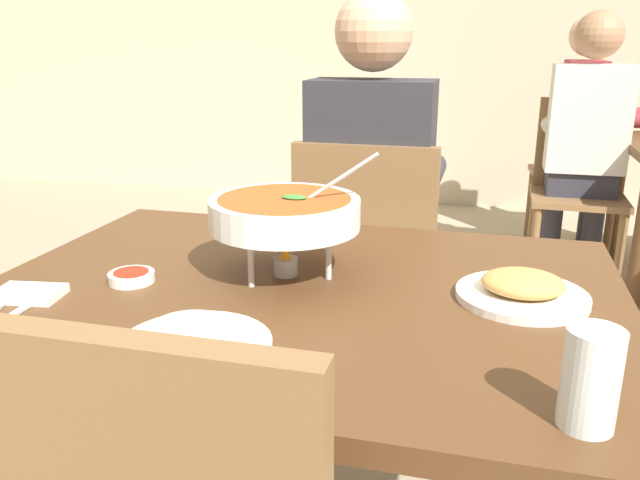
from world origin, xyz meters
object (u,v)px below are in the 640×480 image
(diner_main, at_px, (372,188))
(chair_bg_middle, at_px, (578,179))
(chair_bg_left, at_px, (591,162))
(rice_plate, at_px, (194,339))
(appetizer_plate, at_px, (522,290))
(curry_bowl, at_px, (285,214))
(drink_glass, at_px, (590,384))
(sauce_dish, at_px, (131,277))
(patron_bg_middle, at_px, (586,133))
(chair_diner_main, at_px, (369,264))
(dining_table_main, at_px, (301,335))
(patron_bg_left, at_px, (587,120))

(diner_main, bearing_deg, chair_bg_middle, 62.44)
(chair_bg_left, bearing_deg, chair_bg_middle, -104.18)
(rice_plate, relative_size, appetizer_plate, 1.00)
(diner_main, height_order, curry_bowl, diner_main)
(rice_plate, bearing_deg, drink_glass, -6.09)
(drink_glass, relative_size, chair_bg_left, 0.14)
(rice_plate, relative_size, sauce_dish, 2.67)
(patron_bg_middle, bearing_deg, chair_diner_main, -118.02)
(dining_table_main, relative_size, chair_diner_main, 1.36)
(curry_bowl, distance_m, sauce_dish, 0.33)
(chair_diner_main, xyz_separation_m, chair_bg_middle, (0.78, 1.52, 0.00))
(curry_bowl, xyz_separation_m, patron_bg_middle, (0.83, 2.16, -0.10))
(diner_main, bearing_deg, sauce_dish, -111.55)
(patron_bg_left, bearing_deg, chair_diner_main, -112.85)
(dining_table_main, distance_m, patron_bg_middle, 2.35)
(rice_plate, height_order, chair_bg_left, chair_bg_left)
(curry_bowl, distance_m, rice_plate, 0.37)
(drink_glass, bearing_deg, patron_bg_middle, 83.14)
(drink_glass, relative_size, chair_bg_middle, 0.14)
(sauce_dish, height_order, chair_bg_left, chair_bg_left)
(sauce_dish, bearing_deg, chair_bg_left, 66.45)
(curry_bowl, height_order, rice_plate, curry_bowl)
(chair_diner_main, xyz_separation_m, patron_bg_middle, (0.78, 1.47, 0.24))
(chair_bg_middle, bearing_deg, dining_table_main, -108.94)
(dining_table_main, height_order, patron_bg_middle, patron_bg_middle)
(chair_diner_main, relative_size, chair_bg_left, 1.00)
(patron_bg_left, bearing_deg, chair_bg_middle, -98.85)
(appetizer_plate, distance_m, sauce_dish, 0.75)
(diner_main, bearing_deg, patron_bg_left, 66.82)
(patron_bg_left, bearing_deg, dining_table_main, -107.15)
(rice_plate, height_order, drink_glass, drink_glass)
(appetizer_plate, distance_m, chair_bg_left, 2.79)
(dining_table_main, height_order, chair_bg_middle, chair_bg_middle)
(curry_bowl, xyz_separation_m, patron_bg_left, (0.91, 2.72, -0.10))
(patron_bg_middle, bearing_deg, diner_main, -118.56)
(dining_table_main, distance_m, curry_bowl, 0.24)
(appetizer_plate, relative_size, sauce_dish, 2.67)
(drink_glass, distance_m, chair_bg_middle, 2.66)
(chair_diner_main, bearing_deg, drink_glass, -66.71)
(rice_plate, bearing_deg, chair_bg_left, 72.18)
(chair_diner_main, xyz_separation_m, diner_main, (0.00, 0.03, 0.24))
(appetizer_plate, bearing_deg, drink_glass, -81.32)
(diner_main, distance_m, rice_plate, 1.08)
(patron_bg_middle, bearing_deg, curry_bowl, -111.05)
(appetizer_plate, relative_size, drink_glass, 1.85)
(dining_table_main, bearing_deg, patron_bg_middle, 70.53)
(chair_bg_left, bearing_deg, curry_bowl, -109.33)
(patron_bg_middle, bearing_deg, appetizer_plate, -99.67)
(chair_diner_main, bearing_deg, dining_table_main, -90.00)
(chair_diner_main, height_order, chair_bg_middle, same)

